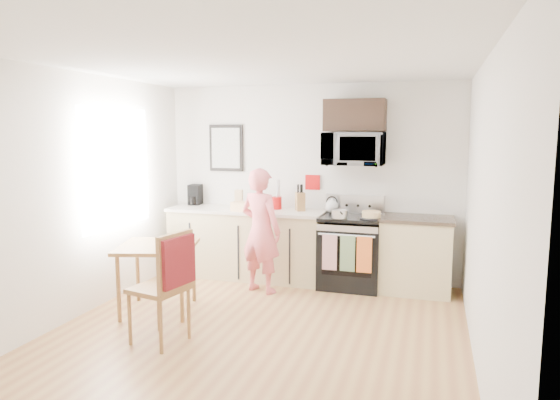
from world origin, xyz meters
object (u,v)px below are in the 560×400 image
(range, at_px, (351,253))
(dining_table, at_px, (157,252))
(person, at_px, (261,231))
(cake, at_px, (371,215))
(chair, at_px, (171,273))
(microwave, at_px, (354,149))

(range, relative_size, dining_table, 1.35)
(person, xyz_separation_m, cake, (1.30, 0.37, 0.20))
(person, distance_m, dining_table, 1.31)
(person, relative_size, chair, 1.44)
(chair, bearing_deg, person, 93.86)
(dining_table, height_order, chair, chair)
(dining_table, bearing_deg, range, 38.71)
(person, bearing_deg, dining_table, 67.09)
(microwave, relative_size, cake, 2.73)
(range, distance_m, cake, 0.62)
(dining_table, xyz_separation_m, chair, (0.59, -0.76, 0.03))
(range, relative_size, chair, 1.08)
(range, height_order, person, person)
(person, height_order, cake, person)
(microwave, distance_m, person, 1.56)
(cake, bearing_deg, microwave, 135.89)
(range, relative_size, cake, 4.17)
(microwave, xyz_separation_m, chair, (-1.29, -2.37, -1.07))
(range, distance_m, chair, 2.62)
(microwave, height_order, person, microwave)
(person, distance_m, cake, 1.37)
(microwave, distance_m, cake, 0.88)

